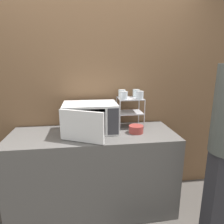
% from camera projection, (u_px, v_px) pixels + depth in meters
% --- Properties ---
extents(wall_back, '(8.00, 0.06, 2.60)m').
position_uv_depth(wall_back, '(91.00, 91.00, 2.37)').
color(wall_back, brown).
rests_on(wall_back, ground_plane).
extents(counter, '(1.75, 0.66, 0.90)m').
position_uv_depth(counter, '(94.00, 171.00, 2.22)').
color(counter, '#595654').
rests_on(counter, ground_plane).
extents(microwave, '(0.58, 0.60, 0.31)m').
position_uv_depth(microwave, '(90.00, 118.00, 2.12)').
color(microwave, silver).
rests_on(microwave, counter).
extents(dish_rack, '(0.29, 0.25, 0.34)m').
position_uv_depth(dish_rack, '(130.00, 106.00, 2.28)').
color(dish_rack, '#B2B2B7').
rests_on(dish_rack, counter).
extents(glass_front_left, '(0.08, 0.08, 0.09)m').
position_uv_depth(glass_front_left, '(124.00, 95.00, 2.17)').
color(glass_front_left, silver).
rests_on(glass_front_left, dish_rack).
extents(glass_back_right, '(0.08, 0.08, 0.09)m').
position_uv_depth(glass_back_right, '(136.00, 93.00, 2.33)').
color(glass_back_right, silver).
rests_on(glass_back_right, dish_rack).
extents(glass_front_right, '(0.08, 0.08, 0.09)m').
position_uv_depth(glass_front_right, '(140.00, 95.00, 2.19)').
color(glass_front_right, silver).
rests_on(glass_front_right, dish_rack).
extents(glass_back_left, '(0.08, 0.08, 0.09)m').
position_uv_depth(glass_back_left, '(122.00, 93.00, 2.30)').
color(glass_back_left, silver).
rests_on(glass_back_left, dish_rack).
extents(bowl, '(0.15, 0.15, 0.08)m').
position_uv_depth(bowl, '(136.00, 129.00, 2.12)').
color(bowl, maroon).
rests_on(bowl, counter).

